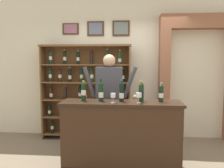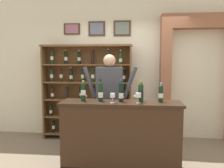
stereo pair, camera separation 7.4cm
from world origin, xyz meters
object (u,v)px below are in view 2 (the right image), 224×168
(wine_glass_right, at_px, (138,96))
(tasting_bottle_super_tuscan, at_px, (141,92))
(shopkeeper, at_px, (109,93))
(tasting_bottle_grappa, at_px, (83,91))
(tasting_bottle_chianti, at_px, (101,91))
(tasting_counter, at_px, (121,135))
(tasting_bottle_prosecco, at_px, (161,93))
(tasting_bottle_riserva, at_px, (121,92))
(wine_glass_spare, at_px, (112,96))
(wine_shelf, at_px, (87,90))

(wine_glass_right, bearing_deg, tasting_bottle_super_tuscan, 73.87)
(shopkeeper, relative_size, tasting_bottle_grappa, 5.58)
(shopkeeper, bearing_deg, tasting_bottle_chianti, -99.93)
(tasting_counter, distance_m, tasting_bottle_prosecco, 0.88)
(tasting_bottle_riserva, relative_size, wine_glass_spare, 2.31)
(tasting_bottle_super_tuscan, bearing_deg, wine_glass_right, -106.13)
(tasting_bottle_grappa, relative_size, tasting_bottle_prosecco, 1.08)
(wine_shelf, height_order, tasting_bottle_grappa, wine_shelf)
(tasting_bottle_chianti, distance_m, tasting_bottle_prosecco, 0.91)
(tasting_bottle_grappa, relative_size, wine_glass_right, 2.05)
(tasting_counter, height_order, wine_glass_spare, wine_glass_spare)
(wine_shelf, relative_size, tasting_counter, 1.09)
(wine_shelf, bearing_deg, wine_glass_right, -53.48)
(tasting_bottle_prosecco, relative_size, wine_glass_spare, 2.00)
(shopkeeper, height_order, tasting_bottle_chianti, shopkeeper)
(wine_glass_spare, xyz_separation_m, wine_glass_right, (0.37, 0.02, 0.01))
(tasting_bottle_grappa, bearing_deg, tasting_counter, -1.87)
(wine_shelf, xyz_separation_m, tasting_bottle_riserva, (0.79, -1.31, 0.14))
(tasting_bottle_riserva, xyz_separation_m, tasting_bottle_super_tuscan, (0.30, 0.03, -0.00))
(tasting_bottle_chianti, bearing_deg, wine_shelf, 110.31)
(tasting_bottle_super_tuscan, bearing_deg, tasting_counter, -172.40)
(tasting_bottle_grappa, xyz_separation_m, tasting_bottle_prosecco, (1.17, 0.02, -0.02))
(shopkeeper, height_order, wine_glass_spare, shopkeeper)
(tasting_counter, distance_m, tasting_bottle_riserva, 0.67)
(tasting_counter, height_order, tasting_bottle_riserva, tasting_bottle_riserva)
(shopkeeper, xyz_separation_m, tasting_bottle_super_tuscan, (0.53, -0.46, 0.09))
(tasting_counter, distance_m, tasting_bottle_grappa, 0.89)
(tasting_counter, bearing_deg, tasting_bottle_prosecco, 3.96)
(shopkeeper, relative_size, wine_glass_right, 11.45)
(shopkeeper, relative_size, tasting_bottle_chianti, 5.17)
(shopkeeper, bearing_deg, wine_shelf, 124.33)
(wine_shelf, height_order, tasting_bottle_riserva, wine_shelf)
(wine_shelf, bearing_deg, wine_glass_spare, -64.75)
(tasting_bottle_chianti, xyz_separation_m, wine_glass_right, (0.57, -0.12, -0.04))
(tasting_bottle_chianti, relative_size, tasting_bottle_riserva, 1.01)
(tasting_bottle_grappa, bearing_deg, tasting_bottle_riserva, -0.52)
(wine_shelf, xyz_separation_m, tasting_counter, (0.79, -1.32, -0.52))
(tasting_counter, xyz_separation_m, tasting_bottle_prosecco, (0.60, 0.04, 0.65))
(tasting_bottle_super_tuscan, height_order, tasting_bottle_prosecco, tasting_bottle_super_tuscan)
(tasting_bottle_grappa, distance_m, tasting_bottle_super_tuscan, 0.88)
(wine_shelf, relative_size, tasting_bottle_super_tuscan, 6.20)
(wine_shelf, bearing_deg, tasting_bottle_chianti, -69.69)
(shopkeeper, xyz_separation_m, tasting_bottle_riserva, (0.23, -0.48, 0.09))
(tasting_bottle_riserva, distance_m, tasting_bottle_prosecco, 0.59)
(tasting_bottle_chianti, xyz_separation_m, tasting_bottle_riserva, (0.31, -0.01, 0.00))
(wine_shelf, distance_m, tasting_bottle_prosecco, 1.89)
(tasting_bottle_super_tuscan, distance_m, wine_glass_spare, 0.44)
(tasting_bottle_grappa, height_order, wine_glass_right, tasting_bottle_grappa)
(tasting_bottle_riserva, height_order, tasting_bottle_prosecco, tasting_bottle_riserva)
(tasting_bottle_super_tuscan, bearing_deg, wine_glass_spare, -159.33)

